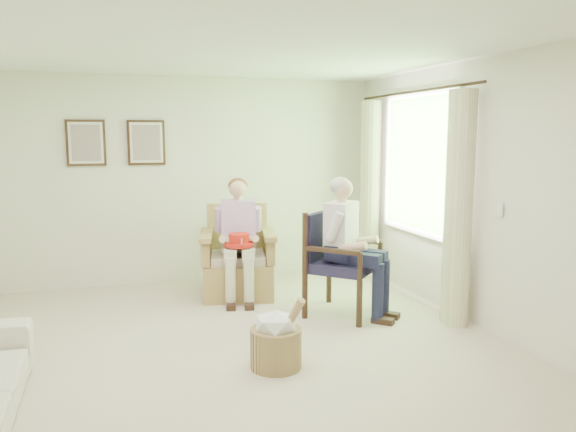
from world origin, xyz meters
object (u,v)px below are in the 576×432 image
at_px(wicker_armchair, 237,267).
at_px(person_dark, 347,237).
at_px(hatbox, 276,339).
at_px(red_hat, 239,241).
at_px(person_wicker, 240,230).
at_px(wood_armchair, 340,258).

distance_m(wicker_armchair, person_dark, 1.53).
xyz_separation_m(wicker_armchair, hatbox, (-0.17, -2.17, -0.09)).
bearing_deg(red_hat, person_wicker, 75.19).
bearing_deg(person_dark, person_wicker, 87.12).
relative_size(person_wicker, hatbox, 2.21).
height_order(red_hat, hatbox, red_hat).
bearing_deg(red_hat, person_dark, -39.74).
height_order(person_wicker, hatbox, person_wicker).
xyz_separation_m(wicker_armchair, person_wicker, (0.00, -0.14, 0.46)).
xyz_separation_m(wicker_armchair, person_dark, (0.90, -1.13, 0.51)).
height_order(wicker_armchair, wood_armchair, wood_armchair).
xyz_separation_m(wood_armchair, person_dark, (-0.00, -0.18, 0.26)).
distance_m(person_dark, hatbox, 1.60).
height_order(wood_armchair, person_wicker, person_wicker).
bearing_deg(person_wicker, hatbox, -82.97).
xyz_separation_m(wood_armchair, person_wicker, (-0.90, 0.82, 0.21)).
xyz_separation_m(wood_armchair, hatbox, (-1.07, -1.21, -0.34)).
bearing_deg(hatbox, person_wicker, 85.31).
distance_m(wicker_armchair, hatbox, 2.17).
distance_m(wicker_armchair, wood_armchair, 1.34).
height_order(wood_armchair, person_dark, person_dark).
xyz_separation_m(person_wicker, red_hat, (-0.05, -0.20, -0.09)).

